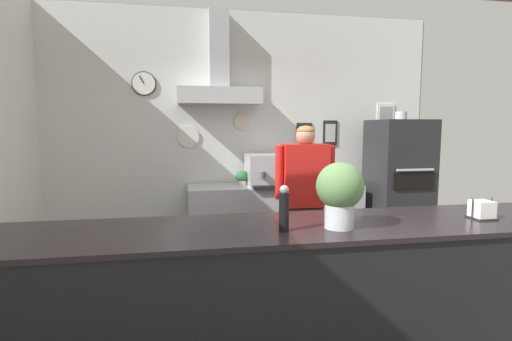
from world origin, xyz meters
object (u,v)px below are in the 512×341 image
object	(u,v)px
espresso_machine	(267,170)
potted_thyme	(242,177)
basil_vase	(340,193)
potted_sage	(339,172)
shop_worker	(305,204)
pizza_oven	(398,187)
napkin_holder	(482,210)
pepper_grinder	(284,209)

from	to	relation	value
espresso_machine	potted_thyme	world-z (taller)	espresso_machine
basil_vase	potted_sage	bearing A→B (deg)	67.63
potted_sage	basil_vase	distance (m)	2.75
basil_vase	shop_worker	bearing A→B (deg)	80.32
shop_worker	basil_vase	world-z (taller)	shop_worker
pizza_oven	espresso_machine	world-z (taller)	pizza_oven
espresso_machine	potted_thyme	size ratio (longest dim) A/B	2.93
shop_worker	napkin_holder	xyz separation A→B (m)	(0.75, -1.37, 0.20)
pepper_grinder	napkin_holder	xyz separation A→B (m)	(1.33, 0.07, -0.08)
pepper_grinder	potted_thyme	bearing A→B (deg)	87.18
basil_vase	pepper_grinder	xyz separation A→B (m)	(-0.33, -0.01, -0.08)
pizza_oven	basil_vase	world-z (taller)	pizza_oven
pizza_oven	pepper_grinder	size ratio (longest dim) A/B	6.81
pepper_grinder	napkin_holder	bearing A→B (deg)	3.13
basil_vase	potted_thyme	bearing A→B (deg)	94.63
shop_worker	pizza_oven	bearing A→B (deg)	-147.98
pizza_oven	potted_thyme	size ratio (longest dim) A/B	9.37
basil_vase	pizza_oven	bearing A→B (deg)	52.91
shop_worker	potted_sage	size ratio (longest dim) A/B	6.27
pizza_oven	potted_thyme	world-z (taller)	pizza_oven
potted_thyme	basil_vase	size ratio (longest dim) A/B	0.50
espresso_machine	pepper_grinder	xyz separation A→B (m)	(-0.43, -2.54, 0.07)
potted_sage	pepper_grinder	xyz separation A→B (m)	(-1.38, -2.56, 0.11)
shop_worker	basil_vase	distance (m)	1.49
potted_thyme	basil_vase	bearing A→B (deg)	-85.37
potted_sage	napkin_holder	distance (m)	2.48
pizza_oven	napkin_holder	world-z (taller)	pizza_oven
napkin_holder	espresso_machine	bearing A→B (deg)	109.96
pizza_oven	basil_vase	bearing A→B (deg)	-127.09
potted_sage	espresso_machine	bearing A→B (deg)	-178.91
shop_worker	napkin_holder	world-z (taller)	shop_worker
shop_worker	basil_vase	xyz separation A→B (m)	(-0.24, -1.42, 0.36)
espresso_machine	napkin_holder	distance (m)	2.62
shop_worker	potted_thyme	xyz separation A→B (m)	(-0.45, 1.13, 0.12)
shop_worker	pepper_grinder	size ratio (longest dim) A/B	6.14
pizza_oven	potted_thyme	bearing A→B (deg)	172.16
shop_worker	potted_sage	world-z (taller)	shop_worker
shop_worker	potted_sage	bearing A→B (deg)	-123.89
pizza_oven	espresso_machine	distance (m)	1.67
espresso_machine	basil_vase	size ratio (longest dim) A/B	1.46
espresso_machine	potted_sage	bearing A→B (deg)	1.09
shop_worker	basil_vase	bearing A→B (deg)	82.15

